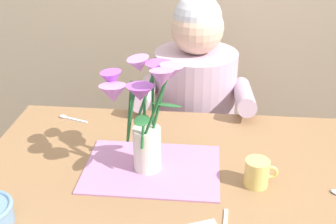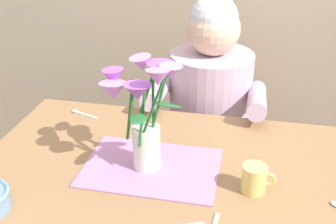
{
  "view_description": "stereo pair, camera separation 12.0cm",
  "coord_description": "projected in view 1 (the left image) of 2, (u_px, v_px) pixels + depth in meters",
  "views": [
    {
      "loc": [
        0.08,
        -1.01,
        1.47
      ],
      "look_at": [
        -0.03,
        0.05,
        0.92
      ],
      "focal_mm": 45.3,
      "sensor_mm": 36.0,
      "label": 1
    },
    {
      "loc": [
        0.19,
        -0.99,
        1.47
      ],
      "look_at": [
        -0.03,
        0.05,
        0.92
      ],
      "focal_mm": 45.3,
      "sensor_mm": 36.0,
      "label": 2
    }
  ],
  "objects": [
    {
      "name": "seated_person",
      "position": [
        194.0,
        126.0,
        1.86
      ],
      "size": [
        0.45,
        0.47,
        1.14
      ],
      "rotation": [
        0.0,
        0.0,
        -0.08
      ],
      "color": "#4C4C56",
      "rests_on": "ground_plane"
    },
    {
      "name": "flower_vase",
      "position": [
        143.0,
        108.0,
        1.17
      ],
      "size": [
        0.24,
        0.22,
        0.35
      ],
      "color": "silver",
      "rests_on": "dining_table"
    },
    {
      "name": "tea_cup",
      "position": [
        257.0,
        173.0,
        1.18
      ],
      "size": [
        0.09,
        0.07,
        0.08
      ],
      "color": "#E5C666",
      "rests_on": "dining_table"
    },
    {
      "name": "dining_table",
      "position": [
        175.0,
        201.0,
        1.28
      ],
      "size": [
        1.2,
        0.8,
        0.74
      ],
      "color": "olive",
      "rests_on": "ground_plane"
    },
    {
      "name": "striped_placemat",
      "position": [
        152.0,
        168.0,
        1.26
      ],
      "size": [
        0.4,
        0.28,
        0.0
      ],
      "primitive_type": "cube",
      "color": "#B275A3",
      "rests_on": "dining_table"
    },
    {
      "name": "spoon_3",
      "position": [
        69.0,
        118.0,
        1.54
      ],
      "size": [
        0.12,
        0.05,
        0.01
      ],
      "color": "silver",
      "rests_on": "dining_table"
    }
  ]
}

